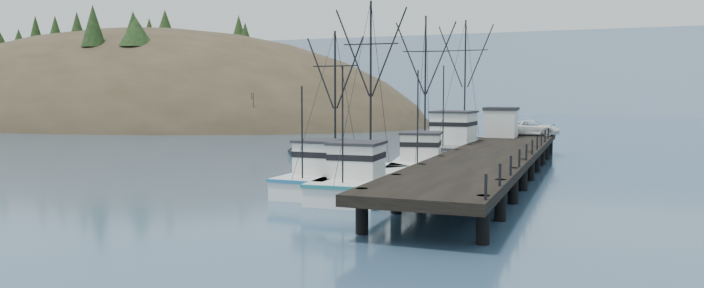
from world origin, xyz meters
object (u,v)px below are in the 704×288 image
Objects in this scene: trawler_near at (365,180)px; trawler_mid at (329,178)px; work_vessel at (460,149)px; pier_shed at (501,122)px; motorboat at (301,155)px; pier at (493,155)px; trawler_far at (423,164)px; pickup_truck at (532,128)px.

trawler_mid is at bearing 172.46° from trawler_near.
pier_shed is at bearing 60.35° from work_vessel.
pier_shed is 19.64m from motorboat.
pier is at bearing -84.16° from pier_shed.
trawler_near is 24.98m from pier_shed.
work_vessel is (-4.35, 9.66, -0.46)m from pier.
motorboat is (-15.21, 10.40, -0.82)m from trawler_far.
trawler_mid reaches higher than motorboat.
pier is at bearing 177.65° from pickup_truck.
motorboat is (-14.28, 20.61, -0.82)m from trawler_near.
trawler_near reaches higher than motorboat.
pickup_truck reaches higher than motorboat.
work_vessel is at bearing 148.06° from pickup_truck.
pickup_truck is at bearing 9.38° from motorboat.
work_vessel reaches higher than trawler_mid.
pier is at bearing 57.58° from trawler_near.
trawler_mid is 19.55m from work_vessel.
pickup_truck is at bearing 70.18° from trawler_far.
work_vessel is 4.84× the size of pier_shed.
motorboat is at bearing -168.70° from pier_shed.
trawler_far is 3.84× the size of pier_shed.
trawler_near is 1.17× the size of trawler_mid.
pier is 3.58× the size of trawler_far.
pickup_truck is (7.24, 27.73, 1.92)m from trawler_near.
work_vessel reaches higher than trawler_far.
trawler_near is 2.10× the size of motorboat.
trawler_near is at bearing -95.17° from trawler_far.
trawler_mid is 0.67× the size of work_vessel.
pier is 18.06m from pickup_truck.
trawler_near is at bearing -100.86° from pier_shed.
trawler_near reaches higher than pier.
trawler_mid is 10.45m from trawler_far.
trawler_near is 19.48m from work_vessel.
trawler_near is 28.72m from pickup_truck.
trawler_far is at bearing 70.71° from trawler_mid.
trawler_far reaches higher than pier_shed.
pickup_truck is 22.84m from motorboat.
pier is 3.65× the size of trawler_near.
trawler_near is at bearing -95.39° from work_vessel.
work_vessel is 2.70× the size of motorboat.
motorboat is (-11.75, 20.27, -0.82)m from trawler_mid.
pier is 14.84m from pier_shed.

